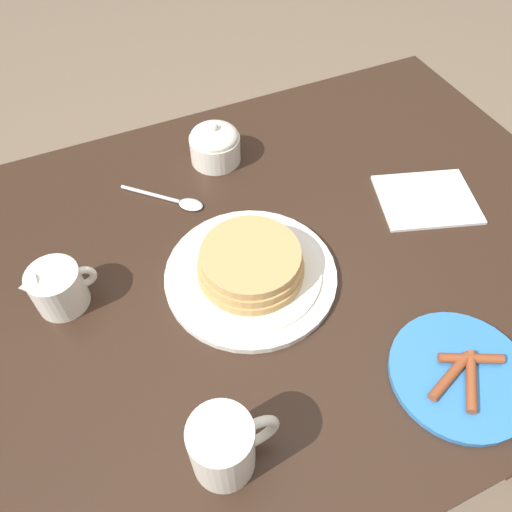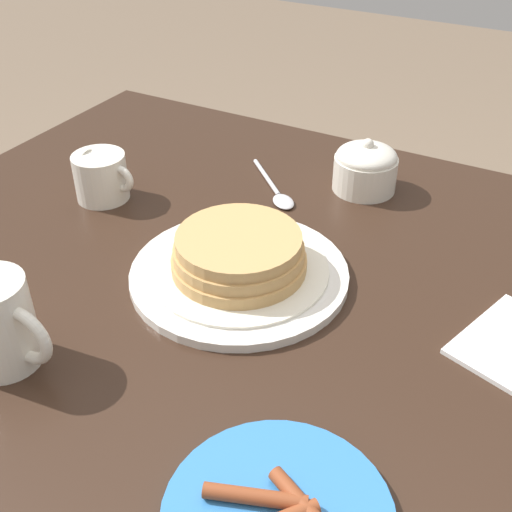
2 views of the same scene
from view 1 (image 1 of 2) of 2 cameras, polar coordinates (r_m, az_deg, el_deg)
name	(u,v)px [view 1 (image 1 of 2)]	position (r m, az deg, el deg)	size (l,w,h in m)	color
ground_plane	(268,418)	(1.48, 1.34, -18.05)	(8.00, 8.00, 0.00)	#7A6651
dining_table	(274,299)	(0.94, 2.02, -4.98)	(1.19, 0.87, 0.73)	#332116
pancake_plate	(251,268)	(0.79, -0.62, -1.40)	(0.28, 0.28, 0.06)	white
side_plate_bacon	(460,374)	(0.77, 22.33, -12.34)	(0.20, 0.20, 0.02)	#337AC6
coffee_mug	(225,446)	(0.63, -3.59, -20.85)	(0.11, 0.08, 0.10)	silver
creamer_pitcher	(57,288)	(0.81, -21.78, -3.41)	(0.11, 0.08, 0.08)	silver
sugar_bowl	(216,144)	(0.99, -4.62, 12.65)	(0.10, 0.10, 0.08)	silver
napkin	(427,199)	(0.97, 18.92, 6.16)	(0.21, 0.19, 0.01)	white
spoon	(177,201)	(0.93, -9.00, 6.22)	(0.13, 0.13, 0.01)	silver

